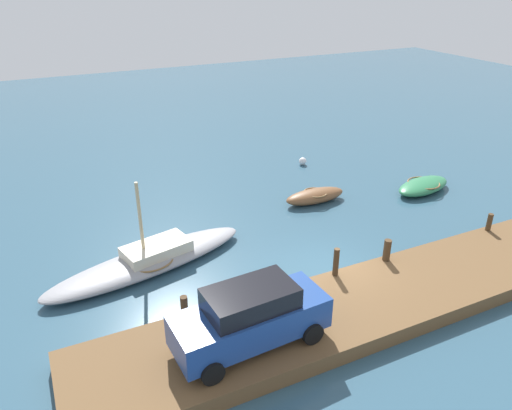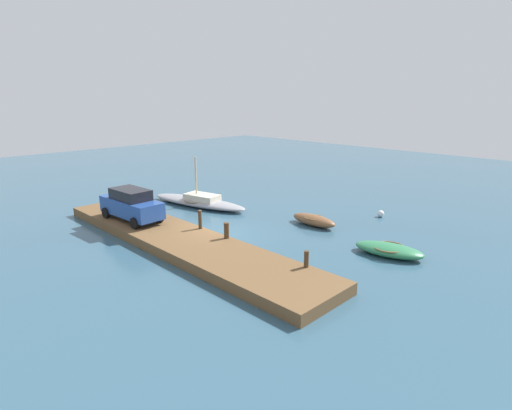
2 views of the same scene
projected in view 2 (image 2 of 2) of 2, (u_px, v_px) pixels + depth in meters
The scene contains 11 objects.
ground_plane at pixel (217, 234), 23.06m from camera, with size 84.00×84.00×0.00m, color #33566B.
dock_platform at pixel (180, 241), 21.31m from camera, with size 18.94×3.49×0.53m, color brown.
dinghy_brown at pixel (314, 220), 24.59m from camera, with size 3.05×1.16×0.65m.
sailboat_grey at pixel (199, 201), 28.94m from camera, with size 8.17×3.62×3.50m.
rowboat_green at pixel (389, 250), 19.97m from camera, with size 3.56×2.16×0.57m.
mooring_post_west at pixel (148, 204), 26.00m from camera, with size 0.22×0.22×0.79m, color #47331E.
mooring_post_mid_west at pixel (200, 219), 22.27m from camera, with size 0.20×0.20×1.03m, color #47331E.
mooring_post_mid_east at pixel (227, 230), 20.80m from camera, with size 0.26×0.26×0.82m, color #47331E.
mooring_post_east at pixel (306, 259), 17.29m from camera, with size 0.20×0.20×0.73m, color #47331E.
parked_car at pixel (131, 204), 23.69m from camera, with size 4.46×2.04×1.86m.
marker_buoy at pixel (381, 214), 26.33m from camera, with size 0.43×0.43×0.43m, color silver.
Camera 2 is at (17.03, -13.85, 7.59)m, focal length 28.73 mm.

